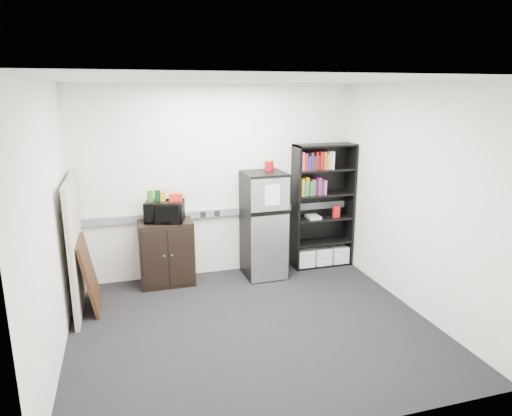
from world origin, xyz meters
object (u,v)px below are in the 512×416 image
(cubicle_partition, at_px, (76,245))
(cabinet, at_px, (167,253))
(bookshelf, at_px, (322,207))
(refrigerator, at_px, (264,225))
(microwave, at_px, (165,212))

(cubicle_partition, distance_m, cabinet, 1.23)
(cubicle_partition, bearing_deg, bookshelf, 8.06)
(cubicle_partition, bearing_deg, refrigerator, 7.86)
(cubicle_partition, relative_size, refrigerator, 1.07)
(cubicle_partition, relative_size, cabinet, 1.81)
(bookshelf, xyz_separation_m, cabinet, (-2.33, -0.06, -0.46))
(cabinet, distance_m, refrigerator, 1.41)
(refrigerator, bearing_deg, cubicle_partition, -173.94)
(cubicle_partition, height_order, refrigerator, cubicle_partition)
(cabinet, bearing_deg, microwave, -90.00)
(bookshelf, xyz_separation_m, refrigerator, (-0.96, -0.14, -0.16))
(bookshelf, distance_m, refrigerator, 0.98)
(bookshelf, xyz_separation_m, microwave, (-2.33, -0.08, 0.12))
(cubicle_partition, bearing_deg, cabinet, 20.95)
(bookshelf, distance_m, microwave, 2.33)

